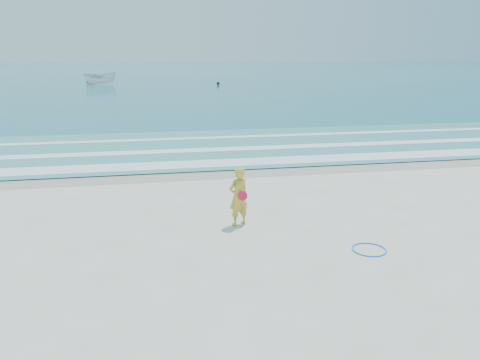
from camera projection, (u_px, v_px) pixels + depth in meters
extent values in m
plane|color=silver|center=(239.00, 272.00, 10.44)|extent=(400.00, 400.00, 0.00)
cube|color=#B2A893|center=(198.00, 172.00, 18.97)|extent=(400.00, 2.40, 0.00)
cube|color=#19727F|center=(157.00, 72.00, 109.89)|extent=(400.00, 190.00, 0.04)
cube|color=#59B7AD|center=(188.00, 147.00, 23.69)|extent=(400.00, 10.00, 0.01)
cube|color=white|center=(195.00, 164.00, 20.18)|extent=(400.00, 1.40, 0.01)
cube|color=white|center=(189.00, 150.00, 22.93)|extent=(400.00, 0.90, 0.01)
cube|color=white|center=(185.00, 139.00, 26.06)|extent=(400.00, 0.60, 0.01)
torus|color=blue|center=(369.00, 250.00, 11.56)|extent=(1.06, 1.06, 0.03)
imported|color=silver|center=(100.00, 78.00, 68.30)|extent=(4.63, 1.78, 1.78)
sphere|color=black|center=(218.00, 83.00, 67.44)|extent=(0.45, 0.45, 0.45)
imported|color=gold|center=(238.00, 197.00, 13.03)|extent=(0.73, 0.62, 1.68)
cylinder|color=#FA163F|center=(243.00, 196.00, 12.86)|extent=(0.27, 0.08, 0.27)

